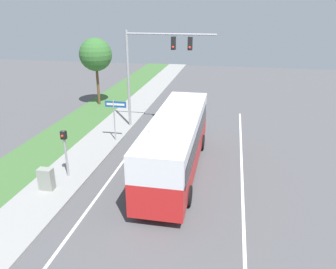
# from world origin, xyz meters

# --- Properties ---
(ground_plane) EXTENTS (80.00, 80.00, 0.00)m
(ground_plane) POSITION_xyz_m (0.00, 0.00, 0.00)
(ground_plane) COLOR #4C4C4F
(sidewalk) EXTENTS (2.80, 80.00, 0.12)m
(sidewalk) POSITION_xyz_m (-6.20, 0.00, 0.06)
(sidewalk) COLOR gray
(sidewalk) RESTS_ON ground_plane
(grass_verge) EXTENTS (3.60, 80.00, 0.10)m
(grass_verge) POSITION_xyz_m (-9.40, 0.00, 0.05)
(grass_verge) COLOR #3D6633
(grass_verge) RESTS_ON ground_plane
(lane_divider_near) EXTENTS (0.14, 30.00, 0.01)m
(lane_divider_near) POSITION_xyz_m (-3.60, 0.00, 0.00)
(lane_divider_near) COLOR silver
(lane_divider_near) RESTS_ON ground_plane
(lane_divider_far) EXTENTS (0.14, 30.00, 0.01)m
(lane_divider_far) POSITION_xyz_m (3.60, 0.00, 0.00)
(lane_divider_far) COLOR silver
(lane_divider_far) RESTS_ON ground_plane
(bus) EXTENTS (2.64, 10.91, 3.58)m
(bus) POSITION_xyz_m (-0.19, 3.13, 1.97)
(bus) COLOR red
(bus) RESTS_ON ground_plane
(signal_gantry) EXTENTS (6.59, 0.41, 7.39)m
(signal_gantry) POSITION_xyz_m (-3.18, 9.94, 5.24)
(signal_gantry) COLOR #939399
(signal_gantry) RESTS_ON ground_plane
(pedestrian_signal) EXTENTS (0.28, 0.34, 2.79)m
(pedestrian_signal) POSITION_xyz_m (-5.94, 1.17, 1.92)
(pedestrian_signal) COLOR #939399
(pedestrian_signal) RESTS_ON ground_plane
(street_sign) EXTENTS (1.50, 0.08, 3.00)m
(street_sign) POSITION_xyz_m (-5.08, 6.76, 2.14)
(street_sign) COLOR #939399
(street_sign) RESTS_ON ground_plane
(utility_cabinet) EXTENTS (0.74, 0.45, 1.16)m
(utility_cabinet) POSITION_xyz_m (-6.34, -0.35, 0.70)
(utility_cabinet) COLOR gray
(utility_cabinet) RESTS_ON sidewalk
(roadside_tree) EXTENTS (3.00, 3.00, 6.24)m
(roadside_tree) POSITION_xyz_m (-9.81, 15.22, 4.81)
(roadside_tree) COLOR brown
(roadside_tree) RESTS_ON grass_verge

